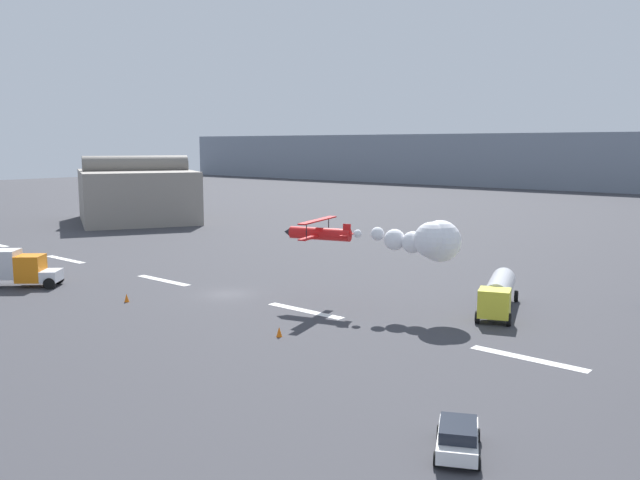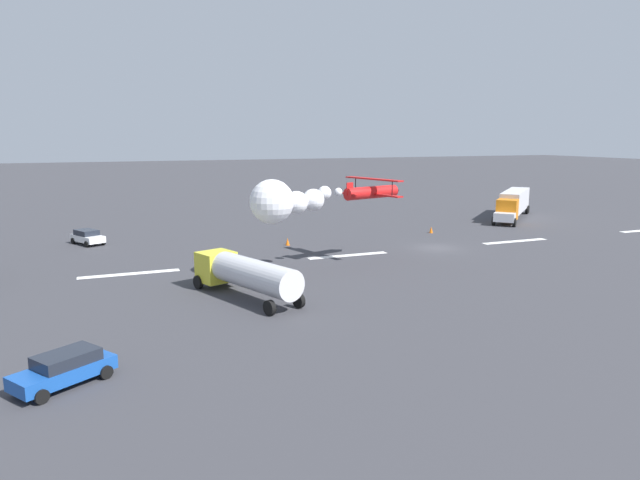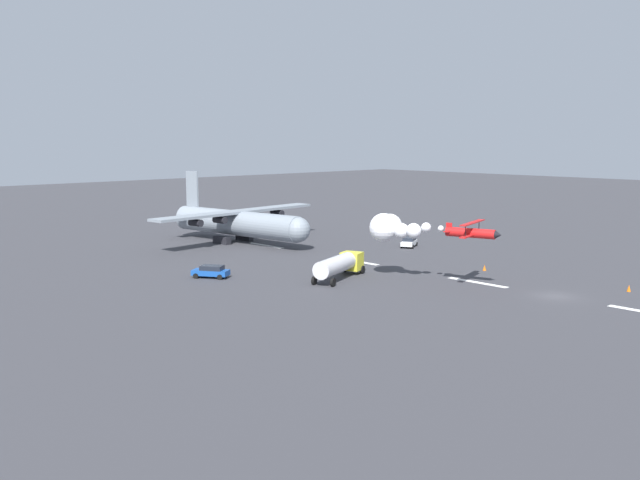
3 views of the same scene
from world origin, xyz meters
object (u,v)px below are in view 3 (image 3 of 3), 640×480
Objects in this scene: followme_car_yellow at (409,242)px; fuel_tanker_truck at (339,265)px; stunt_biplane_red at (398,228)px; traffic_cone_near at (629,288)px; cargo_transport_plane at (242,223)px; airport_staff_sedan at (211,271)px; traffic_cone_far at (485,268)px.

fuel_tanker_truck is at bearing 111.93° from followme_car_yellow.
stunt_biplane_red is 26.44m from traffic_cone_near.
cargo_transport_plane is at bearing -16.10° from fuel_tanker_truck.
airport_staff_sedan is 6.25× the size of traffic_cone_far.
fuel_tanker_truck is 13.56× the size of traffic_cone_near.
cargo_transport_plane is at bearing -44.81° from airport_staff_sedan.
cargo_transport_plane is 43.68× the size of traffic_cone_near.
followme_car_yellow is 5.98× the size of traffic_cone_near.
followme_car_yellow is at bearing -141.37° from cargo_transport_plane.
airport_staff_sedan is at bearing 44.09° from fuel_tanker_truck.
followme_car_yellow and airport_staff_sedan have the same top height.
traffic_cone_far is (-19.22, 8.26, -0.44)m from followme_car_yellow.
traffic_cone_far is (-4.02, -12.47, -5.84)m from stunt_biplane_red.
followme_car_yellow is at bearing -68.07° from fuel_tanker_truck.
stunt_biplane_red is 23.07m from airport_staff_sedan.
airport_staff_sedan is 34.56m from traffic_cone_far.
stunt_biplane_red is 14.34m from traffic_cone_far.
stunt_biplane_red is at bearing -135.33° from fuel_tanker_truck.
cargo_transport_plane reaches higher than traffic_cone_near.
cargo_transport_plane is 7.31× the size of followme_car_yellow.
fuel_tanker_truck is at bearing 44.67° from stunt_biplane_red.
traffic_cone_near is at bearing -170.87° from cargo_transport_plane.
cargo_transport_plane is 40.97m from traffic_cone_far.
stunt_biplane_red is at bearing -135.73° from airport_staff_sedan.
cargo_transport_plane is 28.18m from airport_staff_sedan.
stunt_biplane_red is at bearing 126.25° from followme_car_yellow.
traffic_cone_near is at bearing -142.60° from airport_staff_sedan.
traffic_cone_far is (17.98, 0.98, 0.00)m from traffic_cone_near.
traffic_cone_near and traffic_cone_far have the same top height.
airport_staff_sedan is (16.06, 15.66, -5.40)m from stunt_biplane_red.
fuel_tanker_truck reaches higher than airport_staff_sedan.
fuel_tanker_truck is at bearing 62.73° from traffic_cone_far.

